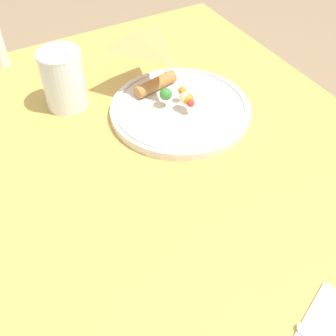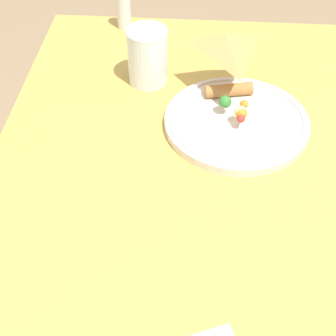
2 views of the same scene
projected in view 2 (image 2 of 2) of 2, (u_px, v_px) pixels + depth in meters
dining_table at (195, 244)px, 0.90m from camera, size 1.14×0.72×0.75m
plate_pizza at (236, 119)px, 0.94m from camera, size 0.26×0.26×0.05m
milk_glass at (148, 57)px, 1.01m from camera, size 0.08×0.08×0.11m
salt_shaker at (124, 7)px, 1.16m from camera, size 0.03×0.03×0.10m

